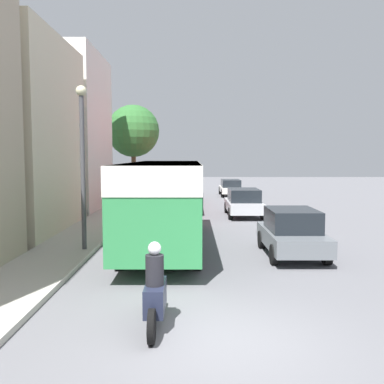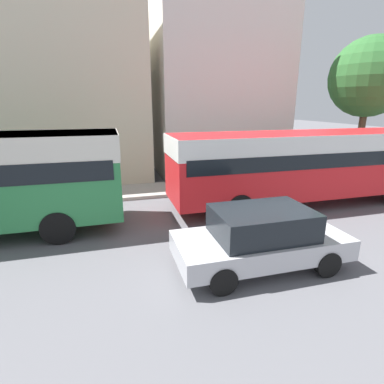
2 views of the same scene
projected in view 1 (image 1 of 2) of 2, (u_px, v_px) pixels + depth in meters
The scene contains 11 objects.
ground_plane at pixel (223, 341), 7.82m from camera, with size 120.00×120.00×0.00m, color slate.
building_far_terrace at pixel (44, 133), 26.38m from camera, with size 6.87×7.12×9.61m.
bus_lead at pixel (163, 193), 15.71m from camera, with size 2.60×10.00×3.14m.
bus_following at pixel (173, 178), 28.13m from camera, with size 2.58×11.42×2.92m.
motorcycle_behind_lead at pixel (154, 293), 8.43m from camera, with size 0.38×2.24×1.73m.
car_crossing at pixel (229, 187), 36.14m from camera, with size 1.82×4.51×1.37m.
car_far_curb at pixel (290, 232), 14.47m from camera, with size 1.86×3.89×1.60m.
car_distant at pixel (242, 202), 23.99m from camera, with size 1.94×4.30×1.53m.
pedestrian_near_curb at pixel (125, 191), 28.02m from camera, with size 0.33×0.33×1.78m.
street_tree at pixel (132, 131), 33.51m from camera, with size 4.08×4.08×7.21m.
lamp_post at pixel (81, 152), 14.60m from camera, with size 0.36×0.36×5.61m.
Camera 1 is at (-0.60, -7.56, 3.40)m, focal length 40.00 mm.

